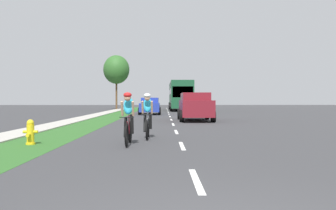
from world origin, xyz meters
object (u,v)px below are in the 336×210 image
(fire_hydrant_yellow, at_px, (30,132))
(bus_dark_green, at_px, (180,94))
(cyclist_trailing, at_px, (148,115))
(street_tree_far, at_px, (116,70))
(suv_maroon, at_px, (195,106))
(sedan_blue, at_px, (150,106))
(cyclist_lead, at_px, (128,118))

(fire_hydrant_yellow, distance_m, bus_dark_green, 32.92)
(fire_hydrant_yellow, xyz_separation_m, cyclist_trailing, (3.47, 1.60, 0.44))
(fire_hydrant_yellow, height_order, street_tree_far, street_tree_far)
(suv_maroon, bearing_deg, fire_hydrant_yellow, -117.70)
(cyclist_trailing, relative_size, sedan_blue, 0.40)
(street_tree_far, bearing_deg, cyclist_lead, -81.74)
(cyclist_trailing, relative_size, bus_dark_green, 0.15)
(fire_hydrant_yellow, distance_m, suv_maroon, 13.12)
(bus_dark_green, height_order, street_tree_far, street_tree_far)
(street_tree_far, bearing_deg, bus_dark_green, -23.14)
(suv_maroon, relative_size, street_tree_far, 0.64)
(cyclist_trailing, height_order, bus_dark_green, bus_dark_green)
(suv_maroon, height_order, bus_dark_green, bus_dark_green)
(suv_maroon, xyz_separation_m, bus_dark_green, (0.08, 20.69, 1.03))
(cyclist_trailing, height_order, street_tree_far, street_tree_far)
(cyclist_lead, bearing_deg, sedan_blue, 90.40)
(cyclist_lead, xyz_separation_m, suv_maroon, (3.12, 11.72, 0.14))
(cyclist_trailing, xyz_separation_m, suv_maroon, (2.62, 10.00, 0.14))
(fire_hydrant_yellow, distance_m, sedan_blue, 21.30)
(bus_dark_green, bearing_deg, cyclist_trailing, -95.02)
(cyclist_lead, relative_size, bus_dark_green, 0.15)
(sedan_blue, xyz_separation_m, bus_dark_green, (3.34, 11.19, 1.21))
(fire_hydrant_yellow, distance_m, cyclist_lead, 3.01)
(sedan_blue, bearing_deg, cyclist_trailing, -88.10)
(cyclist_trailing, bearing_deg, sedan_blue, 91.90)
(cyclist_lead, height_order, bus_dark_green, bus_dark_green)
(cyclist_lead, distance_m, sedan_blue, 21.22)
(sedan_blue, bearing_deg, fire_hydrant_yellow, -97.62)
(cyclist_trailing, bearing_deg, fire_hydrant_yellow, -155.25)
(street_tree_far, bearing_deg, suv_maroon, -71.04)
(fire_hydrant_yellow, height_order, cyclist_trailing, cyclist_trailing)
(bus_dark_green, bearing_deg, fire_hydrant_yellow, -100.81)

